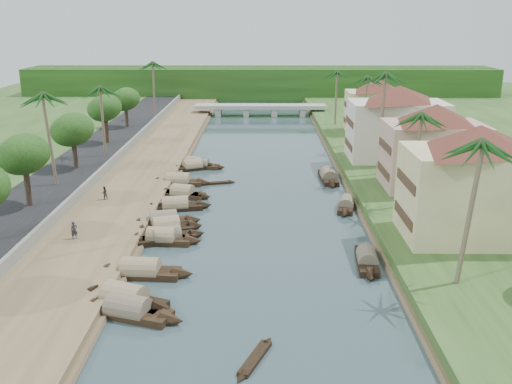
{
  "coord_description": "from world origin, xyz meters",
  "views": [
    {
      "loc": [
        0.18,
        -50.32,
        20.11
      ],
      "look_at": [
        -0.35,
        9.05,
        2.0
      ],
      "focal_mm": 40.0,
      "sensor_mm": 36.0,
      "label": 1
    }
  ],
  "objects_px": {
    "sampan_1": "(125,300)",
    "person_near": "(74,230)",
    "sampan_0": "(128,311)",
    "bridge": "(260,108)",
    "building_near": "(475,182)"
  },
  "relations": [
    {
      "from": "building_near",
      "to": "person_near",
      "type": "bearing_deg",
      "value": 179.73
    },
    {
      "from": "sampan_0",
      "to": "bridge",
      "type": "bearing_deg",
      "value": 102.16
    },
    {
      "from": "sampan_1",
      "to": "person_near",
      "type": "distance_m",
      "value": 13.27
    },
    {
      "from": "sampan_0",
      "to": "person_near",
      "type": "relative_size",
      "value": 5.4
    },
    {
      "from": "sampan_0",
      "to": "person_near",
      "type": "xyz_separation_m",
      "value": [
        -7.72,
        12.68,
        1.21
      ]
    },
    {
      "from": "bridge",
      "to": "person_near",
      "type": "relative_size",
      "value": 16.98
    },
    {
      "from": "sampan_0",
      "to": "sampan_1",
      "type": "relative_size",
      "value": 0.99
    },
    {
      "from": "bridge",
      "to": "building_near",
      "type": "bearing_deg",
      "value": -75.61
    },
    {
      "from": "bridge",
      "to": "person_near",
      "type": "xyz_separation_m",
      "value": [
        -16.85,
        -73.83,
        -0.1
      ]
    },
    {
      "from": "person_near",
      "to": "building_near",
      "type": "bearing_deg",
      "value": -31.91
    },
    {
      "from": "bridge",
      "to": "building_near",
      "type": "xyz_separation_m",
      "value": [
        18.99,
        -74.0,
        4.66
      ]
    },
    {
      "from": "sampan_1",
      "to": "person_near",
      "type": "relative_size",
      "value": 5.45
    },
    {
      "from": "person_near",
      "to": "bridge",
      "type": "bearing_deg",
      "value": 45.51
    },
    {
      "from": "building_near",
      "to": "person_near",
      "type": "height_order",
      "value": "building_near"
    },
    {
      "from": "sampan_0",
      "to": "sampan_1",
      "type": "bearing_deg",
      "value": 130.01
    }
  ]
}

